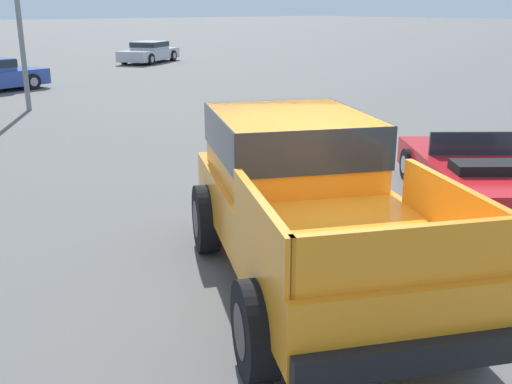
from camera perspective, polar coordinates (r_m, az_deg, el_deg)
name	(u,v)px	position (r m, az deg, el deg)	size (l,w,h in m)	color
ground_plane	(320,276)	(7.51, 6.09, -7.92)	(320.00, 320.00, 0.00)	#5B5956
orange_pickup_truck	(303,192)	(7.03, 4.54, 0.02)	(3.96, 5.38, 1.93)	orange
red_convertible_car	(481,176)	(10.88, 20.62, 1.45)	(3.97, 4.33, 1.09)	red
parked_car_silver	(149,52)	(37.02, -10.13, 13.01)	(4.83, 3.94, 1.22)	#B7BABF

